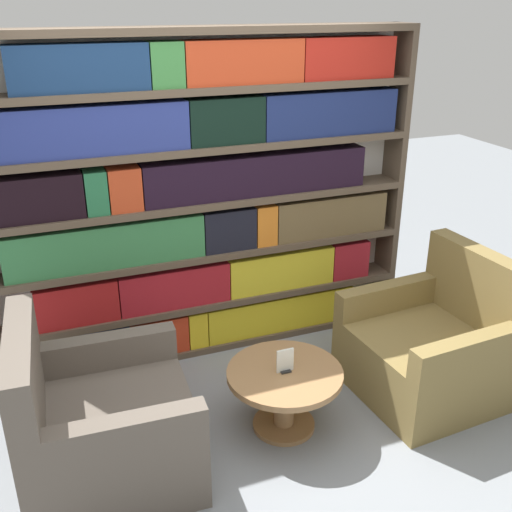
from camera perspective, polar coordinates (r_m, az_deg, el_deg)
ground_plane at (r=3.86m, az=1.36°, el=-17.35°), size 14.00×14.00×0.00m
bookshelf at (r=4.33m, az=-4.86°, el=5.13°), size 3.15×0.30×2.35m
armchair_left at (r=3.59m, az=-14.58°, el=-15.42°), size 0.98×0.98×0.97m
armchair_right at (r=4.31m, az=16.50°, el=-8.44°), size 0.99×0.99×0.97m
coffee_table at (r=3.80m, az=2.73°, el=-12.36°), size 0.72×0.72×0.42m
table_sign at (r=3.70m, az=2.79°, el=-10.05°), size 0.11×0.06×0.15m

